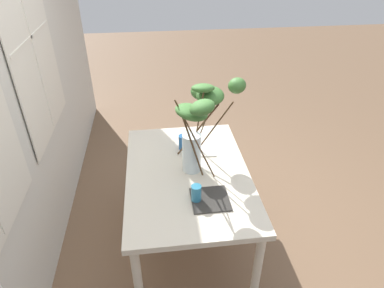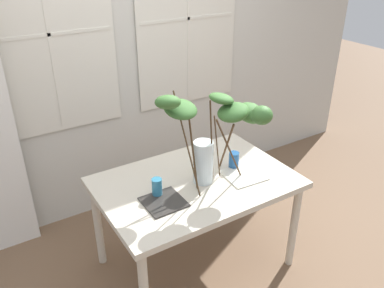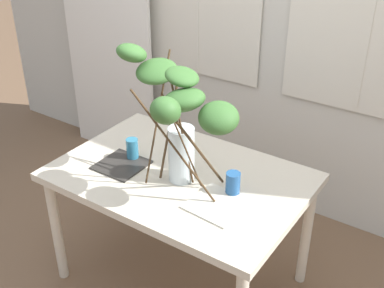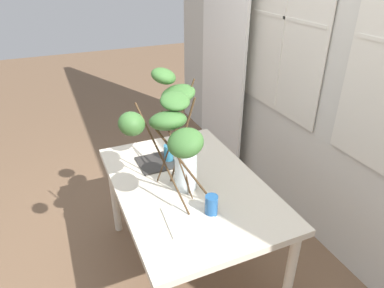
{
  "view_description": "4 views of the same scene",
  "coord_description": "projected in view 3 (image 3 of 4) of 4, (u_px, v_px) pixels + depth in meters",
  "views": [
    {
      "loc": [
        -1.95,
        0.21,
        2.27
      ],
      "look_at": [
        0.07,
        -0.04,
        0.95
      ],
      "focal_mm": 31.51,
      "sensor_mm": 36.0,
      "label": 1
    },
    {
      "loc": [
        -1.25,
        -1.95,
        2.25
      ],
      "look_at": [
        -0.02,
        0.02,
        1.03
      ],
      "focal_mm": 37.45,
      "sensor_mm": 36.0,
      "label": 2
    },
    {
      "loc": [
        1.28,
        -1.78,
        2.17
      ],
      "look_at": [
        0.07,
        0.01,
        0.95
      ],
      "focal_mm": 45.71,
      "sensor_mm": 36.0,
      "label": 3
    },
    {
      "loc": [
        1.67,
        -0.7,
        2.02
      ],
      "look_at": [
        0.02,
        0.01,
        1.04
      ],
      "focal_mm": 32.23,
      "sensor_mm": 36.0,
      "label": 4
    }
  ],
  "objects": [
    {
      "name": "ground",
      "position": [
        181.0,
        277.0,
        2.98
      ],
      "size": [
        14.0,
        14.0,
        0.0
      ],
      "primitive_type": "plane",
      "color": "brown"
    },
    {
      "name": "curtain_sheer_side",
      "position": [
        106.0,
        25.0,
        3.79
      ],
      "size": [
        0.86,
        0.03,
        2.23
      ],
      "primitive_type": "cube",
      "color": "white",
      "rests_on": "ground"
    },
    {
      "name": "dining_table",
      "position": [
        180.0,
        186.0,
        2.65
      ],
      "size": [
        1.33,
        0.9,
        0.75
      ],
      "color": "beige",
      "rests_on": "ground"
    },
    {
      "name": "vase_with_branches",
      "position": [
        178.0,
        113.0,
        2.29
      ],
      "size": [
        0.77,
        0.58,
        0.72
      ],
      "color": "silver",
      "rests_on": "dining_table"
    },
    {
      "name": "drinking_glass_blue_left",
      "position": [
        132.0,
        149.0,
        2.71
      ],
      "size": [
        0.07,
        0.07,
        0.12
      ],
      "primitive_type": "cylinder",
      "color": "teal",
      "rests_on": "dining_table"
    },
    {
      "name": "drinking_glass_blue_right",
      "position": [
        233.0,
        184.0,
        2.42
      ],
      "size": [
        0.07,
        0.07,
        0.12
      ],
      "primitive_type": "cylinder",
      "color": "#235693",
      "rests_on": "dining_table"
    },
    {
      "name": "plate_square_left",
      "position": [
        122.0,
        165.0,
        2.68
      ],
      "size": [
        0.25,
        0.25,
        0.01
      ],
      "primitive_type": "cube",
      "rotation": [
        0.0,
        0.0,
        0.01
      ],
      "color": "#2D2B28",
      "rests_on": "dining_table"
    },
    {
      "name": "plate_square_right",
      "position": [
        217.0,
        204.0,
        2.36
      ],
      "size": [
        0.28,
        0.28,
        0.01
      ],
      "primitive_type": "cube",
      "rotation": [
        0.0,
        0.0,
        -0.08
      ],
      "color": "silver",
      "rests_on": "dining_table"
    }
  ]
}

